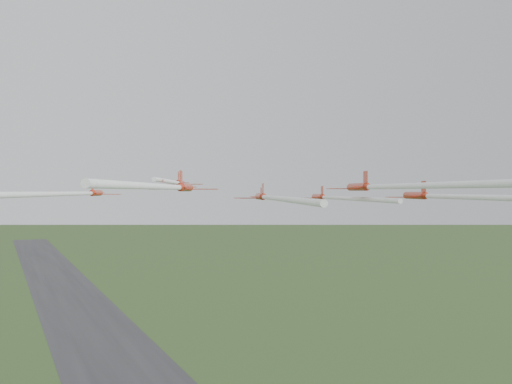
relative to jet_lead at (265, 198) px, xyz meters
name	(u,v)px	position (x,y,z in m)	size (l,w,h in m)	color
runway	(78,309)	(-13.44, 188.89, -57.62)	(38.00, 900.00, 0.04)	#2E2E30
jet_lead	(265,198)	(0.00, 0.00, 0.00)	(18.05, 46.25, 2.69)	red
jet_row2_left	(176,182)	(-21.87, -9.76, 2.89)	(18.45, 40.55, 2.58)	red
jet_row2_right	(332,198)	(1.98, -22.94, 0.26)	(19.97, 49.66, 2.57)	red
jet_row3_left	(72,193)	(-41.62, -29.70, 1.05)	(23.00, 63.04, 2.39)	red
jet_row3_mid	(270,197)	(-14.96, -33.19, 0.45)	(22.84, 56.27, 2.72)	red
jet_row3_right	(436,196)	(9.03, -40.38, 0.62)	(20.48, 44.73, 2.93)	red
jet_row4_left	(172,187)	(-31.02, -39.10, 1.87)	(23.87, 46.35, 2.80)	red
jet_row4_right	(404,186)	(-11.03, -57.83, 1.91)	(25.28, 64.44, 2.63)	red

